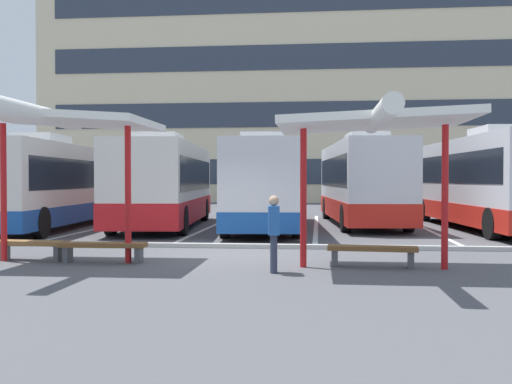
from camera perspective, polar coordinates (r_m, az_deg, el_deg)
ground_plane at (r=15.01m, az=-2.35°, el=-5.96°), size 160.00×160.00×0.00m
terminal_building at (r=53.23m, az=3.64°, el=8.92°), size 41.71×11.08×20.71m
coach_bus_0 at (r=24.73m, az=-18.28°, el=0.59°), size 3.25×12.32×3.51m
coach_bus_1 at (r=23.76m, az=-8.65°, el=0.61°), size 3.49×10.48×3.55m
coach_bus_2 at (r=23.06m, az=0.67°, el=0.63°), size 3.33×11.32×3.51m
coach_bus_3 at (r=25.12m, az=9.95°, el=0.80°), size 3.26×10.64×3.66m
coach_bus_4 at (r=24.20m, az=20.85°, el=0.82°), size 3.45×11.71×3.72m
lane_stripe_0 at (r=26.76m, az=-21.82°, el=-2.87°), size 0.16×14.00×0.01m
lane_stripe_1 at (r=25.11m, az=-13.47°, el=-3.08°), size 0.16×14.00×0.01m
lane_stripe_2 at (r=24.06m, az=-4.16°, el=-3.24°), size 0.16×14.00×0.01m
lane_stripe_3 at (r=23.69m, az=5.70°, el=-3.31°), size 0.16×14.00×0.01m
lane_stripe_4 at (r=24.03m, az=15.58°, el=-3.28°), size 0.16×14.00×0.01m
waiting_shelter_0 at (r=14.10m, az=-18.12°, el=6.33°), size 3.94×4.72×3.43m
bench_0 at (r=14.91m, az=-20.51°, el=-4.78°), size 1.75×0.58×0.45m
bench_1 at (r=13.99m, az=-14.28°, el=-5.11°), size 1.95×0.46×0.45m
waiting_shelter_1 at (r=12.65m, az=11.19°, el=6.34°), size 3.94×4.86×3.25m
bench_2 at (r=13.14m, az=10.96°, el=-5.52°), size 1.92×0.58×0.45m
platform_kerb at (r=16.43m, az=-1.62°, el=-5.12°), size 44.00×0.24×0.12m
waiting_passenger_0 at (r=12.07m, az=1.69°, el=-3.52°), size 0.26×0.47×1.55m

